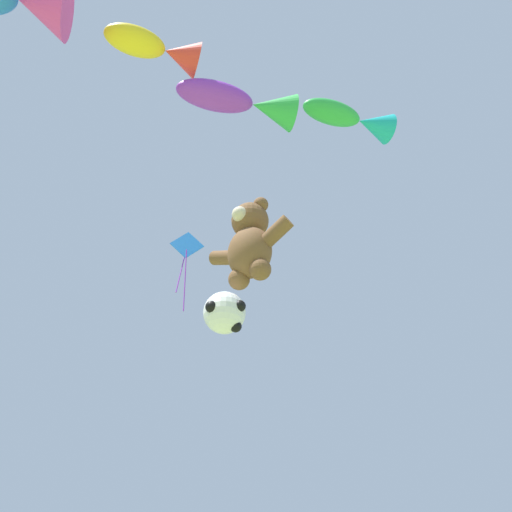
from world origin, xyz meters
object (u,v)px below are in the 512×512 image
(teddy_bear_kite, at_px, (250,242))
(diamond_kite, at_px, (186,252))
(soccer_ball_kite, at_px, (225,313))
(fish_kite_emerald, at_px, (353,119))
(fish_kite_violet, at_px, (244,103))
(fish_kite_goldfin, at_px, (158,48))

(teddy_bear_kite, bearing_deg, diamond_kite, 171.02)
(soccer_ball_kite, distance_m, fish_kite_emerald, 5.27)
(fish_kite_violet, bearing_deg, fish_kite_goldfin, -116.42)
(fish_kite_emerald, height_order, diamond_kite, fish_kite_emerald)
(fish_kite_emerald, height_order, fish_kite_violet, fish_kite_emerald)
(soccer_ball_kite, height_order, fish_kite_violet, fish_kite_violet)
(fish_kite_emerald, bearing_deg, fish_kite_goldfin, -118.14)
(soccer_ball_kite, relative_size, diamond_kite, 0.37)
(teddy_bear_kite, distance_m, fish_kite_violet, 3.35)
(fish_kite_goldfin, bearing_deg, teddy_bear_kite, 104.11)
(diamond_kite, bearing_deg, fish_kite_emerald, -6.74)
(fish_kite_goldfin, distance_m, diamond_kite, 5.99)
(teddy_bear_kite, relative_size, soccer_ball_kite, 2.40)
(soccer_ball_kite, bearing_deg, fish_kite_goldfin, -68.92)
(fish_kite_goldfin, bearing_deg, diamond_kite, 128.54)
(fish_kite_violet, bearing_deg, diamond_kite, 146.52)
(teddy_bear_kite, height_order, fish_kite_emerald, fish_kite_emerald)
(soccer_ball_kite, bearing_deg, fish_kite_violet, -44.78)
(fish_kite_emerald, relative_size, fish_kite_goldfin, 1.13)
(teddy_bear_kite, xyz_separation_m, diamond_kite, (-2.66, 0.42, 1.29))
(teddy_bear_kite, xyz_separation_m, fish_kite_goldfin, (1.07, -4.26, 1.55))
(fish_kite_emerald, relative_size, diamond_kite, 0.77)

